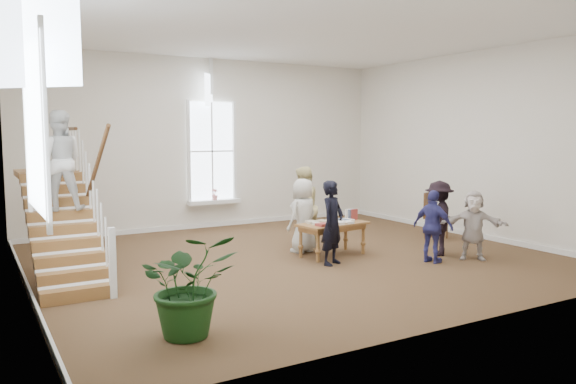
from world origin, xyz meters
TOP-DOWN VIEW (x-y plane):
  - ground at (0.00, 0.00)m, footprint 10.00×10.00m
  - room_shell at (-0.00, 4.39)m, footprint 10.49×10.00m
  - staircase at (-4.34, 0.75)m, footprint 1.10×4.10m
  - library_table at (0.77, -0.15)m, footprint 1.56×0.94m
  - police_officer at (0.32, -0.79)m, footprint 0.71×0.62m
  - elderly_woman at (0.42, 0.46)m, footprint 0.88×0.71m
  - person_yellow at (0.72, 0.96)m, footprint 1.10×1.05m
  - woman_cluster_a at (2.12, -1.64)m, footprint 0.58×0.90m
  - woman_cluster_b at (2.72, -1.19)m, footprint 1.08×1.14m
  - woman_cluster_c at (3.02, -1.84)m, footprint 1.23×1.18m
  - floor_plant at (-3.40, -3.09)m, footprint 1.34×1.21m
  - side_chair at (3.96, 0.24)m, footprint 0.63×0.63m

SIDE VIEW (x-z plane):
  - ground at x=0.00m, z-range 0.00..0.00m
  - room_shell at x=0.00m, z-range -4.60..5.40m
  - library_table at x=0.77m, z-range 0.23..0.98m
  - side_chair at x=3.96m, z-range 0.07..1.19m
  - floor_plant at x=-3.40m, z-range 0.00..1.32m
  - woman_cluster_c at x=3.02m, z-range 0.00..1.39m
  - woman_cluster_a at x=2.12m, z-range 0.00..1.43m
  - woman_cluster_b at x=2.72m, z-range 0.00..1.55m
  - elderly_woman at x=0.42m, z-range 0.00..1.58m
  - police_officer at x=0.32m, z-range 0.00..1.63m
  - person_yellow at x=0.72m, z-range 0.00..1.80m
  - staircase at x=-4.34m, z-range 0.16..3.08m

